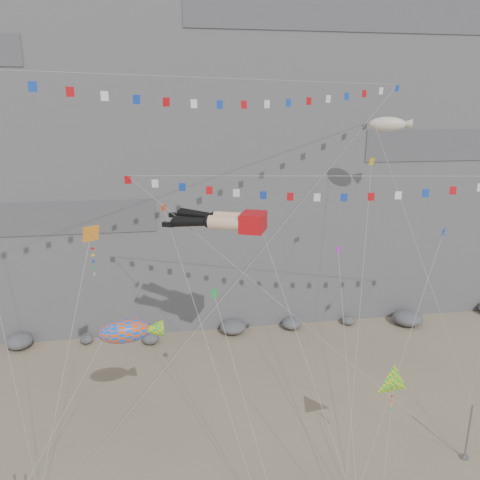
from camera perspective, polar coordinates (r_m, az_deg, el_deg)
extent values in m
plane|color=gray|center=(33.33, 3.69, -24.44)|extent=(120.00, 120.00, 0.00)
cube|color=slate|center=(57.17, -3.23, 19.29)|extent=(80.00, 28.00, 50.00)
cylinder|color=gray|center=(34.73, 26.08, -20.29)|extent=(0.12, 0.12, 3.91)
cube|color=#BB0B11|center=(30.49, 1.60, 2.20)|extent=(2.18, 2.49, 1.22)
cylinder|color=#DFB48B|center=(30.33, -1.94, 2.12)|extent=(2.25, 1.63, 0.90)
sphere|color=black|center=(30.62, -3.80, 2.23)|extent=(0.83, 0.83, 0.83)
cone|color=black|center=(31.02, -5.95, 2.22)|extent=(2.56, 1.65, 0.84)
cube|color=black|center=(31.67, -8.73, 1.89)|extent=(0.87, 0.64, 0.30)
cylinder|color=#DFB48B|center=(31.48, -1.34, 2.63)|extent=(2.25, 1.63, 0.90)
sphere|color=black|center=(31.76, -3.14, 2.73)|extent=(0.83, 0.83, 0.83)
cone|color=black|center=(32.10, -5.22, 3.05)|extent=(2.58, 1.66, 0.90)
cube|color=black|center=(32.68, -7.95, 3.03)|extent=(0.87, 0.64, 0.30)
cylinder|color=gray|center=(27.70, 8.04, -15.49)|extent=(0.03, 0.03, 19.79)
cylinder|color=gray|center=(28.93, -11.26, -4.29)|extent=(0.03, 0.03, 28.38)
cylinder|color=gray|center=(32.95, 18.00, -8.16)|extent=(0.03, 0.03, 19.64)
cube|color=gray|center=(36.19, 24.60, -22.22)|extent=(0.16, 0.16, 0.10)
cylinder|color=gray|center=(27.98, -20.90, -15.89)|extent=(0.03, 0.03, 16.54)
cylinder|color=gray|center=(29.11, -20.85, -21.19)|extent=(0.03, 0.03, 12.53)
cylinder|color=gray|center=(28.40, 17.25, -24.84)|extent=(0.03, 0.03, 8.65)
cylinder|color=gray|center=(36.51, 22.47, -3.60)|extent=(0.03, 0.03, 25.33)
cylinder|color=gray|center=(29.14, -3.88, -12.95)|extent=(0.03, 0.03, 19.84)
cylinder|color=gray|center=(30.05, 12.96, -15.31)|extent=(0.03, 0.03, 15.77)
cylinder|color=gray|center=(26.99, 1.09, -20.72)|extent=(0.03, 0.03, 14.33)
cylinder|color=gray|center=(31.05, 14.36, -8.75)|extent=(0.03, 0.03, 23.40)
cylinder|color=gray|center=(32.31, 19.32, -12.86)|extent=(0.03, 0.03, 19.03)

